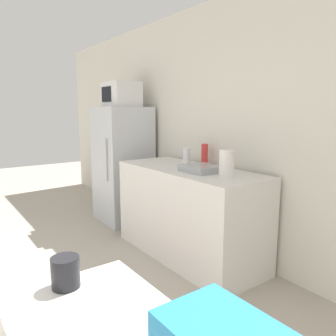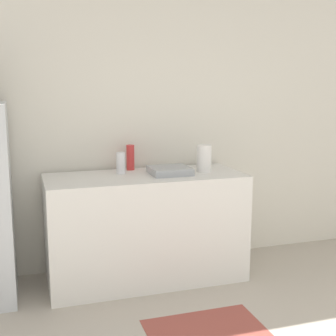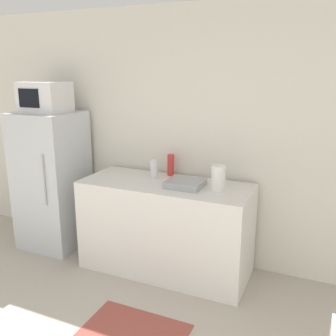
{
  "view_description": "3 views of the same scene",
  "coord_description": "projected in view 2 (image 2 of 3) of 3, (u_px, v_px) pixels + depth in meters",
  "views": [
    {
      "loc": [
        2.4,
        0.8,
        1.48
      ],
      "look_at": [
        0.29,
        2.33,
        1.03
      ],
      "focal_mm": 35.0,
      "sensor_mm": 36.0,
      "label": 1
    },
    {
      "loc": [
        -1.07,
        -0.87,
        1.69
      ],
      "look_at": [
        -0.1,
        2.18,
        1.1
      ],
      "focal_mm": 50.0,
      "sensor_mm": 36.0,
      "label": 2
    },
    {
      "loc": [
        1.33,
        -0.28,
        2.0
      ],
      "look_at": [
        0.2,
        2.28,
        1.25
      ],
      "focal_mm": 40.0,
      "sensor_mm": 36.0,
      "label": 3
    }
  ],
  "objects": [
    {
      "name": "bottle_tall",
      "position": [
        130.0,
        157.0,
        4.14
      ],
      "size": [
        0.07,
        0.07,
        0.22
      ],
      "primitive_type": "cylinder",
      "color": "red",
      "rests_on": "counter"
    },
    {
      "name": "kitchen_rug",
      "position": [
        207.0,
        330.0,
        3.22
      ],
      "size": [
        0.82,
        0.55,
        0.01
      ],
      "primitive_type": "cube",
      "color": "#99473D",
      "rests_on": "ground_plane"
    },
    {
      "name": "sink_basin",
      "position": [
        170.0,
        170.0,
        3.97
      ],
      "size": [
        0.33,
        0.31,
        0.06
      ],
      "primitive_type": "cube",
      "color": "#9EA3A8",
      "rests_on": "counter"
    },
    {
      "name": "bottle_short",
      "position": [
        121.0,
        163.0,
        3.97
      ],
      "size": [
        0.08,
        0.08,
        0.18
      ],
      "primitive_type": "cylinder",
      "color": "silver",
      "rests_on": "counter"
    },
    {
      "name": "paper_towel_roll",
      "position": [
        204.0,
        158.0,
        4.06
      ],
      "size": [
        0.13,
        0.13,
        0.24
      ],
      "primitive_type": "cylinder",
      "color": "white",
      "rests_on": "counter"
    },
    {
      "name": "wall_back",
      "position": [
        142.0,
        125.0,
        4.27
      ],
      "size": [
        8.0,
        0.06,
        2.6
      ],
      "primitive_type": "cube",
      "color": "silver",
      "rests_on": "ground_plane"
    },
    {
      "name": "counter",
      "position": [
        146.0,
        227.0,
        4.02
      ],
      "size": [
        1.66,
        0.68,
        0.92
      ],
      "primitive_type": "cube",
      "color": "silver",
      "rests_on": "ground_plane"
    }
  ]
}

